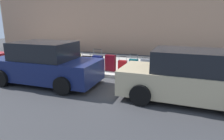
{
  "coord_description": "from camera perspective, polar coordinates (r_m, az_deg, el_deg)",
  "views": [
    {
      "loc": [
        -3.57,
        7.7,
        2.46
      ],
      "look_at": [
        -1.0,
        0.41,
        0.48
      ],
      "focal_mm": 31.21,
      "sensor_mm": 36.0,
      "label": 1
    }
  ],
  "objects": [
    {
      "name": "suitcase_teal_4",
      "position": [
        8.82,
        6.33,
        1.16
      ],
      "size": [
        0.4,
        0.2,
        0.88
      ],
      "color": "#0F606B",
      "rests_on": "sidewalk_curb"
    },
    {
      "name": "suitcase_black_8",
      "position": [
        9.62,
        -7.4,
        2.23
      ],
      "size": [
        0.49,
        0.29,
        0.86
      ],
      "color": "black",
      "rests_on": "sidewalk_curb"
    },
    {
      "name": "suitcase_red_5",
      "position": [
        9.02,
        3.11,
        1.15
      ],
      "size": [
        0.42,
        0.29,
        0.74
      ],
      "color": "red",
      "rests_on": "sidewalk_curb"
    },
    {
      "name": "suitcase_navy_0",
      "position": [
        8.55,
        21.64,
        0.12
      ],
      "size": [
        0.51,
        0.23,
        1.05
      ],
      "color": "navy",
      "rests_on": "sidewalk_curb"
    },
    {
      "name": "parked_car_beige_0",
      "position": [
        6.44,
        21.75,
        -2.08
      ],
      "size": [
        4.3,
        2.06,
        1.6
      ],
      "color": "tan",
      "rests_on": "ground_plane"
    },
    {
      "name": "suitcase_navy_7",
      "position": [
        9.3,
        -4.19,
        2.1
      ],
      "size": [
        0.51,
        0.28,
        1.02
      ],
      "color": "navy",
      "rests_on": "sidewalk_curb"
    },
    {
      "name": "suitcase_olive_9",
      "position": [
        9.93,
        -10.4,
        2.68
      ],
      "size": [
        0.47,
        0.22,
        0.76
      ],
      "color": "#59601E",
      "rests_on": "sidewalk_curb"
    },
    {
      "name": "parked_car_navy_1",
      "position": [
        8.14,
        -18.96,
        1.6
      ],
      "size": [
        4.35,
        2.06,
        1.66
      ],
      "color": "#141E4C",
      "rests_on": "ground_plane"
    },
    {
      "name": "sidewalk_curb",
      "position": [
        11.07,
        0.14,
        1.88
      ],
      "size": [
        18.0,
        5.0,
        0.14
      ],
      "primitive_type": "cube",
      "color": "#ADA89E",
      "rests_on": "ground_plane"
    },
    {
      "name": "suitcase_silver_3",
      "position": [
        8.7,
        10.06,
        1.02
      ],
      "size": [
        0.51,
        0.26,
        0.75
      ],
      "color": "#9EA0A8",
      "rests_on": "sidewalk_curb"
    },
    {
      "name": "ground_plane",
      "position": [
        8.84,
        -5.23,
        -1.87
      ],
      "size": [
        40.0,
        40.0,
        0.0
      ],
      "primitive_type": "plane",
      "color": "#333335"
    },
    {
      "name": "bollard_post",
      "position": [
        10.7,
        -18.68,
        3.0
      ],
      "size": [
        0.16,
        0.16,
        0.71
      ],
      "primitive_type": "cylinder",
      "color": "brown",
      "rests_on": "sidewalk_curb"
    },
    {
      "name": "suitcase_black_1",
      "position": [
        8.59,
        17.89,
        0.26
      ],
      "size": [
        0.36,
        0.25,
        0.72
      ],
      "color": "black",
      "rests_on": "sidewalk_curb"
    },
    {
      "name": "suitcase_maroon_6",
      "position": [
        9.12,
        -0.46,
        2.08
      ],
      "size": [
        0.51,
        0.25,
        0.82
      ],
      "color": "maroon",
      "rests_on": "sidewalk_curb"
    },
    {
      "name": "fire_hydrant",
      "position": [
        10.35,
        -14.84,
        3.4
      ],
      "size": [
        0.39,
        0.21,
        0.84
      ],
      "color": "red",
      "rests_on": "sidewalk_curb"
    },
    {
      "name": "suitcase_olive_2",
      "position": [
        8.71,
        14.25,
        0.81
      ],
      "size": [
        0.51,
        0.3,
        0.75
      ],
      "color": "#59601E",
      "rests_on": "sidewalk_curb"
    }
  ]
}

